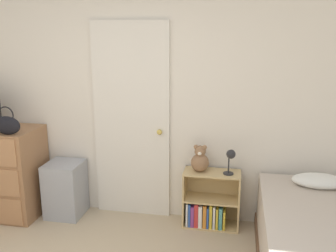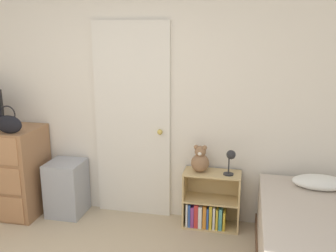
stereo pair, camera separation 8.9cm
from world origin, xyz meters
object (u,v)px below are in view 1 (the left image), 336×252
Objects in this scene: handbag at (7,125)px; desk_lamp at (230,157)px; storage_bin at (65,189)px; bookshelf at (208,206)px; teddy_bear at (200,160)px.

handbag reaches higher than desk_lamp.
storage_bin reaches higher than bookshelf.
teddy_bear is at bearing 178.36° from bookshelf.
storage_bin is at bearing -177.81° from teddy_bear.
teddy_bear is 1.07× the size of desk_lamp.
teddy_bear reaches higher than desk_lamp.
bookshelf is 0.59m from desk_lamp.
handbag is 1.10× the size of desk_lamp.
handbag reaches higher than teddy_bear.
handbag reaches higher than bookshelf.
storage_bin is 2.31× the size of desk_lamp.
bookshelf is (1.54, 0.05, -0.08)m from storage_bin.
bookshelf is at bearing 1.95° from storage_bin.
handbag is 0.92m from storage_bin.
desk_lamp is at bearing 7.73° from handbag.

